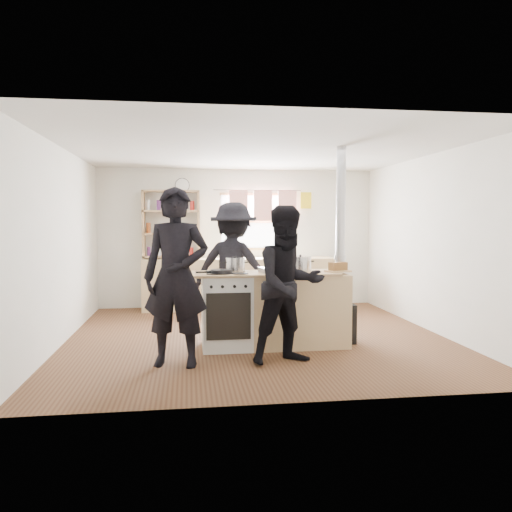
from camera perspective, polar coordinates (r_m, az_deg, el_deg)
name	(u,v)px	position (r m, az deg, el deg)	size (l,w,h in m)	color
ground	(257,337)	(6.84, 0.08, -9.21)	(5.00, 5.00, 0.01)	brown
back_counter	(240,283)	(8.93, -1.89, -3.13)	(3.40, 0.55, 0.90)	#D1B27E
shelving_unit	(171,224)	(8.94, -9.67, 3.65)	(1.00, 0.28, 1.20)	tan
thermos	(292,248)	(9.03, 4.19, 0.86)	(0.10, 0.10, 0.33)	silver
cooking_island	(274,309)	(6.24, 2.10, -6.09)	(1.97, 0.64, 0.93)	white
skillet_greens	(222,271)	(5.99, -3.96, -1.76)	(0.29, 0.29, 0.05)	black
roast_tray	(274,270)	(6.13, 2.07, -1.56)	(0.37, 0.30, 0.06)	silver
stockpot_stove	(235,264)	(6.25, -2.37, -0.97)	(0.24, 0.24, 0.20)	#B8B8BA
stockpot_counter	(300,264)	(6.30, 5.09, -0.88)	(0.28, 0.28, 0.21)	#B0B0B2
bread_board	(338,268)	(6.27, 9.35, -1.34)	(0.33, 0.28, 0.12)	tan
flue_heater	(340,292)	(6.51, 9.55, -4.07)	(0.35, 0.35, 2.50)	black
person_near_left	(176,277)	(5.41, -9.11, -2.38)	(0.70, 0.46, 1.92)	black
person_near_right	(289,285)	(5.46, 3.79, -3.31)	(0.84, 0.65, 1.73)	black
person_far	(233,267)	(7.01, -2.61, -1.31)	(1.18, 0.68, 1.82)	black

